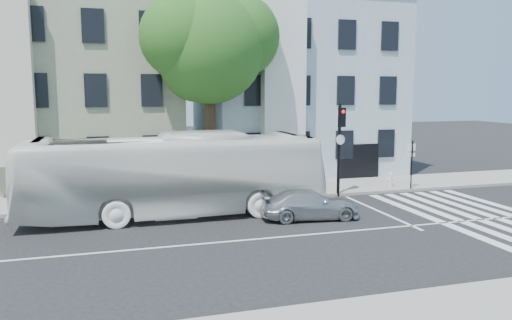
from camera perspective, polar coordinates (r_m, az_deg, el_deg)
name	(u,v)px	position (r m, az deg, el deg)	size (l,w,h in m)	color
ground	(256,239)	(18.41, 0.06, -9.05)	(120.00, 120.00, 0.00)	black
sidewalk_far	(213,194)	(25.94, -4.96, -3.92)	(80.00, 4.00, 0.15)	gray
building_left	(73,89)	(31.96, -20.18, 7.64)	(12.00, 10.00, 11.00)	gray
building_right	(293,89)	(34.08, 4.25, 8.08)	(12.00, 10.00, 11.00)	#9DABBB
street_tree	(209,42)	(26.24, -5.37, 13.24)	(7.30, 5.90, 11.10)	#2D2116
bus	(175,175)	(21.66, -9.26, -1.69)	(12.92, 3.02, 3.60)	white
sedan	(310,205)	(21.26, 6.16, -5.08)	(4.21, 1.71, 1.22)	#BBBCC2
hedge	(165,196)	(23.82, -10.32, -4.03)	(8.50, 0.84, 0.70)	#2F601F
traffic_signal	(340,137)	(25.52, 9.60, 2.60)	(0.50, 0.55, 4.75)	black
fire_hydrant	(390,179)	(28.43, 15.08, -2.14)	(0.45, 0.26, 0.78)	silver
far_sign_pole	(411,158)	(27.98, 17.34, 0.19)	(0.47, 0.18, 2.61)	black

